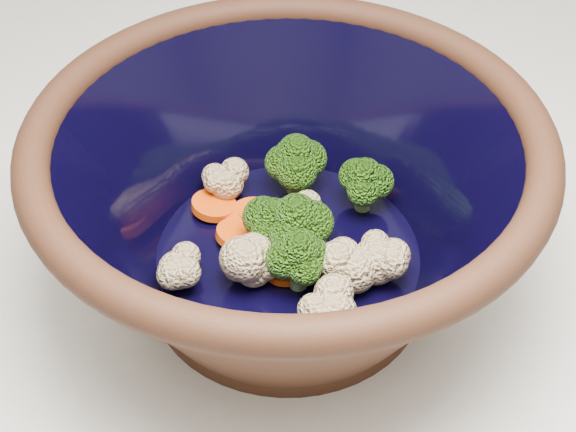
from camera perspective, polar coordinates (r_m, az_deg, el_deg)
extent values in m
cylinder|color=black|center=(0.58, 0.00, -4.34)|extent=(0.20, 0.20, 0.01)
torus|color=black|center=(0.49, 0.00, 5.67)|extent=(0.33, 0.33, 0.02)
cylinder|color=black|center=(0.56, 0.00, -2.66)|extent=(0.19, 0.19, 0.00)
cylinder|color=#608442|center=(0.60, 0.57, 2.48)|extent=(0.01, 0.01, 0.02)
ellipsoid|color=#326312|center=(0.58, 0.59, 4.35)|extent=(0.04, 0.04, 0.04)
cylinder|color=#608442|center=(0.55, -1.02, -1.72)|extent=(0.01, 0.01, 0.02)
ellipsoid|color=#326312|center=(0.54, -1.04, -0.11)|extent=(0.04, 0.04, 0.03)
cylinder|color=#608442|center=(0.53, 0.75, -4.30)|extent=(0.01, 0.01, 0.02)
ellipsoid|color=#326312|center=(0.51, 0.77, -2.59)|extent=(0.04, 0.04, 0.03)
cylinder|color=#608442|center=(0.59, 5.34, 1.20)|extent=(0.01, 0.01, 0.02)
ellipsoid|color=#326312|center=(0.57, 5.48, 2.81)|extent=(0.04, 0.04, 0.03)
cylinder|color=#608442|center=(0.55, 0.58, -2.13)|extent=(0.01, 0.01, 0.02)
ellipsoid|color=#326312|center=(0.53, 0.60, -0.13)|extent=(0.05, 0.05, 0.04)
sphere|color=beige|center=(0.53, 4.69, -3.84)|extent=(0.03, 0.03, 0.03)
sphere|color=beige|center=(0.54, 0.32, -2.32)|extent=(0.03, 0.03, 0.03)
sphere|color=beige|center=(0.55, 0.58, -1.31)|extent=(0.03, 0.03, 0.03)
sphere|color=beige|center=(0.59, -4.39, 2.32)|extent=(0.03, 0.03, 0.03)
sphere|color=beige|center=(0.53, -7.86, -3.82)|extent=(0.03, 0.03, 0.03)
sphere|color=beige|center=(0.53, -2.45, -3.74)|extent=(0.03, 0.03, 0.03)
sphere|color=beige|center=(0.53, -2.42, -2.92)|extent=(0.03, 0.03, 0.03)
sphere|color=beige|center=(0.53, 6.24, -3.21)|extent=(0.03, 0.03, 0.03)
sphere|color=beige|center=(0.50, 3.13, -6.97)|extent=(0.03, 0.03, 0.03)
sphere|color=beige|center=(0.56, 1.44, -0.18)|extent=(0.03, 0.03, 0.03)
cylinder|color=#F1460A|center=(0.58, -2.18, 0.12)|extent=(0.03, 0.03, 0.01)
cylinder|color=#F1460A|center=(0.56, 0.08, -2.03)|extent=(0.03, 0.03, 0.01)
cylinder|color=#F1460A|center=(0.56, -3.70, -1.33)|extent=(0.03, 0.03, 0.01)
cylinder|color=#F1460A|center=(0.56, 0.47, -1.60)|extent=(0.03, 0.03, 0.01)
cylinder|color=#F1460A|center=(0.56, -0.72, -1.86)|extent=(0.02, 0.02, 0.01)
cylinder|color=#F1460A|center=(0.54, -0.17, -3.55)|extent=(0.03, 0.03, 0.01)
cylinder|color=#F1460A|center=(0.58, -2.79, -0.02)|extent=(0.03, 0.03, 0.01)
cylinder|color=#F1460A|center=(0.59, -5.30, 0.76)|extent=(0.03, 0.03, 0.01)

